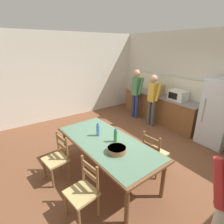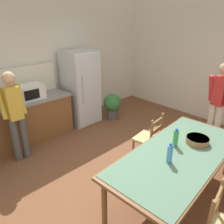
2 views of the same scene
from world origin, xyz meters
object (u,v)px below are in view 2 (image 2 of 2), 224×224
(bottle_off_centre, at_px, (176,138))
(person_at_counter, at_px, (15,113))
(microwave, at_px, (30,92))
(bottle_near_centre, at_px, (170,154))
(person_by_table, at_px, (218,100))
(dining_table, at_px, (179,157))
(serving_bowl, at_px, (197,140))
(chair_side_far_right, at_px, (149,138))
(refrigerator, at_px, (81,88))
(potted_plant, at_px, (112,105))

(bottle_off_centre, relative_size, person_at_counter, 0.16)
(microwave, xyz_separation_m, bottle_near_centre, (0.36, -3.02, -0.16))
(person_at_counter, distance_m, person_by_table, 3.84)
(dining_table, height_order, serving_bowl, serving_bowl)
(serving_bowl, bearing_deg, person_at_counter, 122.00)
(chair_side_far_right, relative_size, person_by_table, 0.55)
(refrigerator, height_order, person_at_counter, refrigerator)
(bottle_off_centre, bearing_deg, chair_side_far_right, 62.60)
(refrigerator, distance_m, bottle_off_centre, 2.89)
(refrigerator, relative_size, potted_plant, 2.61)
(bottle_near_centre, bearing_deg, person_at_counter, 109.82)
(dining_table, distance_m, serving_bowl, 0.42)
(refrigerator, xyz_separation_m, potted_plant, (0.63, -0.43, -0.48))
(bottle_off_centre, distance_m, chair_side_far_right, 0.90)
(microwave, distance_m, dining_table, 3.09)
(serving_bowl, bearing_deg, person_by_table, 12.66)
(person_at_counter, height_order, person_by_table, person_by_table)
(refrigerator, relative_size, microwave, 3.48)
(bottle_near_centre, xyz_separation_m, serving_bowl, (0.68, -0.04, -0.07))
(person_at_counter, height_order, potted_plant, person_at_counter)
(chair_side_far_right, height_order, person_by_table, person_by_table)
(dining_table, relative_size, potted_plant, 3.48)
(refrigerator, xyz_separation_m, microwave, (-1.23, 0.02, 0.18))
(bottle_off_centre, xyz_separation_m, person_at_counter, (-1.29, 2.35, 0.03))
(refrigerator, distance_m, serving_bowl, 3.04)
(bottle_off_centre, bearing_deg, serving_bowl, -32.30)
(bottle_near_centre, xyz_separation_m, potted_plant, (1.51, 2.57, -0.51))
(microwave, distance_m, bottle_off_centre, 2.97)
(refrigerator, bearing_deg, bottle_near_centre, -106.24)
(bottle_off_centre, bearing_deg, person_at_counter, 118.76)
(microwave, distance_m, bottle_near_centre, 3.04)
(dining_table, distance_m, chair_side_far_right, 0.98)
(serving_bowl, height_order, person_at_counter, person_at_counter)
(bottle_off_centre, height_order, chair_side_far_right, bottle_off_centre)
(chair_side_far_right, height_order, person_at_counter, person_at_counter)
(bottle_off_centre, bearing_deg, potted_plant, 65.19)
(bottle_near_centre, height_order, person_at_counter, person_at_counter)
(refrigerator, bearing_deg, person_by_table, -62.68)
(person_by_table, bearing_deg, dining_table, 19.25)
(chair_side_far_right, bearing_deg, potted_plant, -120.65)
(dining_table, relative_size, serving_bowl, 7.25)
(dining_table, distance_m, person_by_table, 2.01)
(serving_bowl, height_order, person_by_table, person_by_table)
(refrigerator, bearing_deg, person_at_counter, -164.25)
(refrigerator, relative_size, serving_bowl, 5.44)
(potted_plant, bearing_deg, microwave, 166.53)
(refrigerator, xyz_separation_m, chair_side_far_right, (-0.12, -2.15, -0.43))
(bottle_near_centre, bearing_deg, chair_side_far_right, 48.41)
(dining_table, bearing_deg, bottle_near_centre, -176.71)
(bottle_off_centre, bearing_deg, bottle_near_centre, -159.00)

